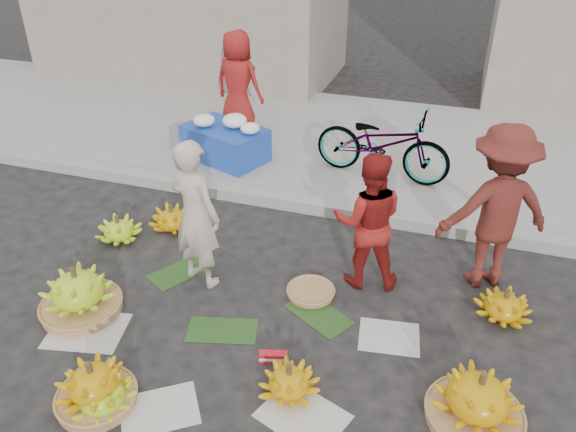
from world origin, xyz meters
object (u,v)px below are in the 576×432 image
(banana_bunch_4, at_px, (478,400))
(flower_table, at_px, (226,141))
(vendor_cream, at_px, (195,214))
(banana_bunch_0, at_px, (78,292))
(bicycle, at_px, (383,143))

(banana_bunch_4, xyz_separation_m, flower_table, (-3.63, 3.56, 0.18))
(banana_bunch_4, height_order, vendor_cream, vendor_cream)
(banana_bunch_0, xyz_separation_m, vendor_cream, (0.89, 0.83, 0.57))
(banana_bunch_4, bearing_deg, vendor_cream, 160.82)
(banana_bunch_0, relative_size, vendor_cream, 0.52)
(banana_bunch_4, relative_size, bicycle, 0.42)
(banana_bunch_0, height_order, vendor_cream, vendor_cream)
(vendor_cream, height_order, bicycle, vendor_cream)
(flower_table, height_order, bicycle, bicycle)
(banana_bunch_0, relative_size, bicycle, 0.45)
(vendor_cream, distance_m, bicycle, 3.08)
(vendor_cream, xyz_separation_m, flower_table, (-0.83, 2.59, -0.40))
(banana_bunch_0, bearing_deg, banana_bunch_4, -2.31)
(flower_table, bearing_deg, vendor_cream, -51.74)
(vendor_cream, bearing_deg, flower_table, -54.29)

